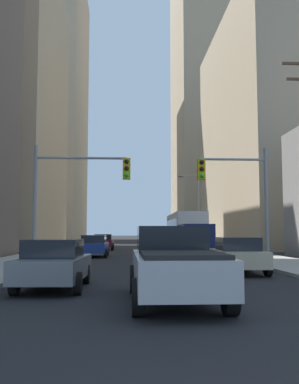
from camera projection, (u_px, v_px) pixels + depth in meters
The scene contains 14 objects.
sidewalk_left at pixel (76, 246), 51.37m from camera, with size 3.93×160.00×0.15m, color #9E9E99.
sidewalk_right at pixel (195, 246), 52.16m from camera, with size 3.93×160.00×0.15m, color #9E9E99.
city_bus at pixel (185, 230), 40.09m from camera, with size 2.77×11.55×3.40m.
pickup_truck_silver at pixel (174, 264), 10.93m from camera, with size 2.20×5.41×1.90m.
cargo_van_navy at pixel (195, 239), 30.02m from camera, with size 2.18×5.28×2.26m.
sedan_grey at pixel (54, 264), 13.32m from camera, with size 1.96×4.26×1.52m.
sedan_beige at pixel (237, 255), 18.32m from camera, with size 1.95×4.26×1.52m.
sedan_blue at pixel (94, 246), 30.32m from camera, with size 1.95×4.26×1.52m.
sedan_maroon at pixel (104, 242), 41.74m from camera, with size 1.95×4.24×1.52m.
traffic_signal_near_left at pixel (77, 184), 21.33m from camera, with size 4.75×0.44×6.00m.
traffic_signal_near_right at pixel (237, 186), 21.77m from camera, with size 3.57×0.44×6.00m.
street_lamp_right at pixel (195, 204), 42.70m from camera, with size 2.08×0.32×7.50m.
building_left_far_tower at pixel (24, 106), 91.13m from camera, with size 24.32×27.95×56.40m, color tan.
building_right_far_highrise at pixel (222, 101), 99.32m from camera, with size 21.23×25.33×63.29m, color tan.
Camera 1 is at (-1.34, -2.14, 1.75)m, focal length 40.55 mm.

